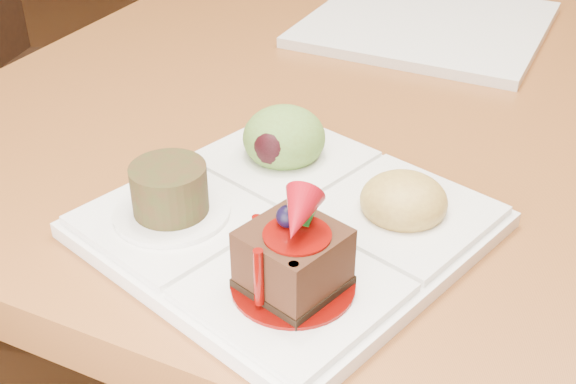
% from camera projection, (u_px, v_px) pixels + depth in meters
% --- Properties ---
extents(ground, '(6.00, 6.00, 0.00)m').
position_uv_depth(ground, '(482.00, 343.00, 1.48)').
color(ground, '#4E3016').
extents(dining_table, '(1.00, 1.80, 0.75)m').
position_uv_depth(dining_table, '(548.00, 21.00, 1.11)').
color(dining_table, brown).
rests_on(dining_table, ground).
extents(chair_left, '(0.52, 0.52, 0.98)m').
position_uv_depth(chair_left, '(4.00, 56.00, 1.32)').
color(chair_left, black).
rests_on(chair_left, ground).
extents(sampler_plate, '(0.31, 0.31, 0.10)m').
position_uv_depth(sampler_plate, '(289.00, 207.00, 0.53)').
color(sampler_plate, white).
rests_on(sampler_plate, dining_table).
extents(second_plate, '(0.28, 0.28, 0.01)m').
position_uv_depth(second_plate, '(427.00, 24.00, 0.89)').
color(second_plate, white).
rests_on(second_plate, dining_table).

